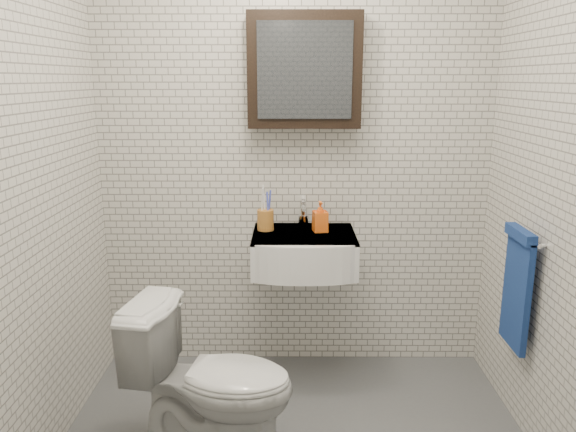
% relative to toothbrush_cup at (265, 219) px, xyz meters
% --- Properties ---
extents(room_shell, '(2.22, 2.02, 2.51)m').
position_rel_toothbrush_cup_xyz_m(room_shell, '(0.16, -0.84, 0.55)').
color(room_shell, silver).
rests_on(room_shell, ground).
extents(washbasin, '(0.55, 0.50, 0.20)m').
position_rel_toothbrush_cup_xyz_m(washbasin, '(0.21, -0.11, -0.16)').
color(washbasin, white).
rests_on(washbasin, room_shell).
extents(faucet, '(0.06, 0.20, 0.15)m').
position_rel_toothbrush_cup_xyz_m(faucet, '(0.21, 0.09, 0.01)').
color(faucet, silver).
rests_on(faucet, washbasin).
extents(mirror_cabinet, '(0.60, 0.15, 0.60)m').
position_rel_toothbrush_cup_xyz_m(mirror_cabinet, '(0.21, 0.08, 0.79)').
color(mirror_cabinet, black).
rests_on(mirror_cabinet, room_shell).
extents(towel_rail, '(0.09, 0.30, 0.58)m').
position_rel_toothbrush_cup_xyz_m(towel_rail, '(1.20, -0.49, -0.19)').
color(towel_rail, silver).
rests_on(towel_rail, room_shell).
extents(toothbrush_cup, '(0.12, 0.12, 0.25)m').
position_rel_toothbrush_cup_xyz_m(toothbrush_cup, '(0.00, 0.00, 0.00)').
color(toothbrush_cup, '#B0702C').
rests_on(toothbrush_cup, washbasin).
extents(soap_bottle, '(0.09, 0.09, 0.17)m').
position_rel_toothbrush_cup_xyz_m(soap_bottle, '(0.30, -0.03, 0.02)').
color(soap_bottle, '#FFA01A').
rests_on(soap_bottle, washbasin).
extents(toilet, '(0.77, 0.53, 0.73)m').
position_rel_toothbrush_cup_xyz_m(toilet, '(-0.20, -0.76, -0.55)').
color(toilet, silver).
rests_on(toilet, ground).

